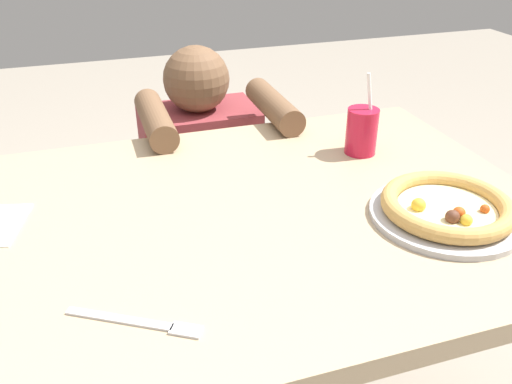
{
  "coord_description": "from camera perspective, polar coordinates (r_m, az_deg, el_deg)",
  "views": [
    {
      "loc": [
        -0.22,
        -0.84,
        1.28
      ],
      "look_at": [
        0.06,
        0.01,
        0.78
      ],
      "focal_mm": 38.02,
      "sensor_mm": 36.0,
      "label": 1
    }
  ],
  "objects": [
    {
      "name": "pizza_near",
      "position": [
        1.06,
        19.41,
        -1.66
      ],
      "size": [
        0.28,
        0.28,
        0.04
      ],
      "color": "#B7B7BC",
      "rests_on": "dining_table"
    },
    {
      "name": "fork",
      "position": [
        0.8,
        -12.09,
        -13.29
      ],
      "size": [
        0.18,
        0.12,
        0.0
      ],
      "color": "silver",
      "rests_on": "dining_table"
    },
    {
      "name": "drink_cup_colored",
      "position": [
        1.26,
        11.06,
        6.33
      ],
      "size": [
        0.07,
        0.07,
        0.19
      ],
      "color": "red",
      "rests_on": "dining_table"
    },
    {
      "name": "diner_seated",
      "position": [
        1.76,
        -5.57,
        -0.31
      ],
      "size": [
        0.38,
        0.51,
        0.9
      ],
      "color": "#333847",
      "rests_on": "ground"
    },
    {
      "name": "dining_table",
      "position": [
        1.09,
        -2.99,
        -7.56
      ],
      "size": [
        1.24,
        0.82,
        0.75
      ],
      "color": "tan",
      "rests_on": "ground"
    }
  ]
}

